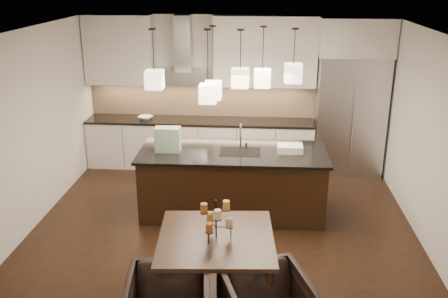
{
  "coord_description": "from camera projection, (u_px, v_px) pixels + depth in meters",
  "views": [
    {
      "loc": [
        0.51,
        -6.44,
        3.52
      ],
      "look_at": [
        0.0,
        0.2,
        1.15
      ],
      "focal_mm": 40.0,
      "sensor_mm": 36.0,
      "label": 1
    }
  ],
  "objects": [
    {
      "name": "wall_right",
      "position": [
        431.0,
        142.0,
        6.6
      ],
      "size": [
        0.02,
        5.5,
        2.8
      ],
      "primitive_type": "cube",
      "color": "silver",
      "rests_on": "ground"
    },
    {
      "name": "hood_canopy",
      "position": [
        183.0,
        76.0,
        9.08
      ],
      "size": [
        0.9,
        0.52,
        0.24
      ],
      "primitive_type": "cube",
      "color": "#B7B7BA",
      "rests_on": "wall_back"
    },
    {
      "name": "tote_bag",
      "position": [
        168.0,
        139.0,
        7.37
      ],
      "size": [
        0.37,
        0.2,
        0.37
      ],
      "primitive_type": "cube",
      "rotation": [
        0.0,
        0.0,
        0.01
      ],
      "color": "#256333",
      "rests_on": "island_top"
    },
    {
      "name": "ceiling",
      "position": [
        223.0,
        31.0,
        6.32
      ],
      "size": [
        5.5,
        5.5,
        0.02
      ],
      "primitive_type": "cube",
      "color": "white",
      "rests_on": "wall_back"
    },
    {
      "name": "candle_d",
      "position": [
        226.0,
        205.0,
        5.47
      ],
      "size": [
        0.08,
        0.08,
        0.1
      ],
      "primitive_type": "cylinder",
      "rotation": [
        0.0,
        0.0,
        0.07
      ],
      "color": "gold",
      "rests_on": "candelabra"
    },
    {
      "name": "island_top",
      "position": [
        233.0,
        152.0,
        7.44
      ],
      "size": [
        2.81,
        1.21,
        0.04
      ],
      "primitive_type": "cube",
      "rotation": [
        0.0,
        0.0,
        0.01
      ],
      "color": "black",
      "rests_on": "island_body"
    },
    {
      "name": "fruit_bowl",
      "position": [
        146.0,
        118.0,
        9.3
      ],
      "size": [
        0.32,
        0.32,
        0.06
      ],
      "primitive_type": "imported",
      "rotation": [
        0.0,
        0.0,
        -0.3
      ],
      "color": "silver",
      "rests_on": "countertop"
    },
    {
      "name": "wall_left",
      "position": [
        27.0,
        132.0,
        6.99
      ],
      "size": [
        0.02,
        5.5,
        2.8
      ],
      "primitive_type": "cube",
      "color": "silver",
      "rests_on": "ground"
    },
    {
      "name": "candle_b",
      "position": [
        210.0,
        217.0,
        5.56
      ],
      "size": [
        0.08,
        0.08,
        0.1
      ],
      "primitive_type": "cylinder",
      "rotation": [
        0.0,
        0.0,
        0.07
      ],
      "color": "gold",
      "rests_on": "candelabra"
    },
    {
      "name": "island_body",
      "position": [
        233.0,
        183.0,
        7.6
      ],
      "size": [
        2.73,
        1.12,
        0.96
      ],
      "primitive_type": "cube",
      "rotation": [
        0.0,
        0.0,
        0.01
      ],
      "color": "black",
      "rests_on": "floor"
    },
    {
      "name": "candle_f",
      "position": [
        218.0,
        214.0,
        5.26
      ],
      "size": [
        0.08,
        0.08,
        0.1
      ],
      "primitive_type": "cylinder",
      "rotation": [
        0.0,
        0.0,
        0.07
      ],
      "color": "beige",
      "rests_on": "candelabra"
    },
    {
      "name": "pendant_e",
      "position": [
        293.0,
        73.0,
        6.98
      ],
      "size": [
        0.24,
        0.24,
        0.26
      ],
      "primitive_type": "cube",
      "color": "beige",
      "rests_on": "ceiling"
    },
    {
      "name": "pendant_c",
      "position": [
        240.0,
        78.0,
        6.87
      ],
      "size": [
        0.24,
        0.24,
        0.26
      ],
      "primitive_type": "cube",
      "color": "beige",
      "rests_on": "ceiling"
    },
    {
      "name": "refrigerator",
      "position": [
        349.0,
        116.0,
        8.99
      ],
      "size": [
        1.2,
        0.72,
        2.15
      ],
      "primitive_type": "cube",
      "color": "#B7B7BA",
      "rests_on": "floor"
    },
    {
      "name": "dining_table",
      "position": [
        216.0,
        266.0,
        5.63
      ],
      "size": [
        1.36,
        1.36,
        0.76
      ],
      "primitive_type": null,
      "rotation": [
        0.0,
        0.0,
        0.07
      ],
      "color": "black",
      "rests_on": "floor"
    },
    {
      "name": "backsplash",
      "position": [
        201.0,
        99.0,
        9.46
      ],
      "size": [
        4.21,
        0.02,
        0.63
      ],
      "primitive_type": "cube",
      "color": "tan",
      "rests_on": "countertop"
    },
    {
      "name": "wall_front",
      "position": [
        197.0,
        238.0,
        4.2
      ],
      "size": [
        5.5,
        0.02,
        2.8
      ],
      "primitive_type": "cube",
      "color": "silver",
      "rests_on": "ground"
    },
    {
      "name": "faucet",
      "position": [
        241.0,
        136.0,
        7.45
      ],
      "size": [
        0.11,
        0.26,
        0.41
      ],
      "primitive_type": null,
      "rotation": [
        0.0,
        0.0,
        0.01
      ],
      "color": "silver",
      "rests_on": "island_top"
    },
    {
      "name": "candle_a",
      "position": [
        229.0,
        222.0,
        5.44
      ],
      "size": [
        0.08,
        0.08,
        0.1
      ],
      "primitive_type": "cylinder",
      "rotation": [
        0.0,
        0.0,
        0.07
      ],
      "color": "beige",
      "rests_on": "candelabra"
    },
    {
      "name": "countertop",
      "position": [
        200.0,
        121.0,
        9.29
      ],
      "size": [
        4.21,
        0.66,
        0.04
      ],
      "primitive_type": "cube",
      "color": "black",
      "rests_on": "lower_cabinets"
    },
    {
      "name": "food_container",
      "position": [
        290.0,
        149.0,
        7.37
      ],
      "size": [
        0.37,
        0.26,
        0.11
      ],
      "primitive_type": "cube",
      "rotation": [
        0.0,
        0.0,
        0.01
      ],
      "color": "silver",
      "rests_on": "island_top"
    },
    {
      "name": "lower_cabinets",
      "position": [
        200.0,
        144.0,
        9.44
      ],
      "size": [
        4.21,
        0.62,
        0.88
      ],
      "primitive_type": "cube",
      "color": "silver",
      "rests_on": "floor"
    },
    {
      "name": "upper_cab_right",
      "position": [
        265.0,
        52.0,
        8.91
      ],
      "size": [
        1.85,
        0.35,
        1.25
      ],
      "primitive_type": "cube",
      "color": "silver",
      "rests_on": "wall_back"
    },
    {
      "name": "hood_chimney",
      "position": [
        183.0,
        42.0,
        8.99
      ],
      "size": [
        0.3,
        0.28,
        0.96
      ],
      "primitive_type": "cube",
      "color": "#B7B7BA",
      "rests_on": "hood_canopy"
    },
    {
      "name": "candelabra",
      "position": [
        216.0,
        219.0,
        5.43
      ],
      "size": [
        0.39,
        0.39,
        0.45
      ],
      "primitive_type": null,
      "rotation": [
        0.0,
        0.0,
        0.07
      ],
      "color": "black",
      "rests_on": "dining_table"
    },
    {
      "name": "candle_e",
      "position": [
        204.0,
        208.0,
        5.41
      ],
      "size": [
        0.08,
        0.08,
        0.1
      ],
      "primitive_type": "cylinder",
      "rotation": [
        0.0,
        0.0,
        0.07
      ],
      "color": "#955724",
      "rests_on": "candelabra"
    },
    {
      "name": "pendant_a",
      "position": [
        154.0,
        80.0,
        6.96
      ],
      "size": [
        0.24,
        0.24,
        0.26
      ],
      "primitive_type": "cube",
      "color": "beige",
      "rests_on": "ceiling"
    },
    {
      "name": "pendant_b",
      "position": [
        213.0,
        90.0,
        7.43
      ],
      "size": [
        0.24,
        0.24,
        0.26
      ],
      "primitive_type": "cube",
      "color": "beige",
      "rests_on": "ceiling"
    },
    {
      "name": "fridge_panel",
      "position": [
        356.0,
        37.0,
        8.52
      ],
      "size": [
        1.26,
        0.72,
        0.65
      ],
      "primitive_type": "cube",
      "color": "silver",
      "rests_on": "refrigerator"
    },
    {
      "name": "wall_back",
      "position": [
        234.0,
        91.0,
        9.39
      ],
      "size": [
        5.5,
        0.02,
        2.8
      ],
      "primitive_type": "cube",
      "color": "silver",
      "rests_on": "ground"
    },
    {
      "name": "pendant_d",
      "position": [
        262.0,
        78.0,
        7.3
      ],
      "size": [
        0.24,
        0.24,
        0.26
      ],
      "primitive_type": "cube",
      "color": "beige",
      "rests_on": "ceiling"
    },
    {
      "name": "pendant_f",
      "position": [
        208.0,
        94.0,
        6.99
      ],
      "size": [
        0.24,
        0.24,
        0.26
      ],
      "primitive_type": "cube",
      "color": "beige",
      "rests_on": "ceiling"
    },
    {
      "name": "floor",
      "position": [
        223.0,
        228.0,
        7.27
      ],
      "size": [
        5.5,
        5.5,
        0.02
      ],
      "primitive_type": "cube",
      "color": "black",
      "rests_on": "ground"
    },
    {
      "name": "upper_cab_left",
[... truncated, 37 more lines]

